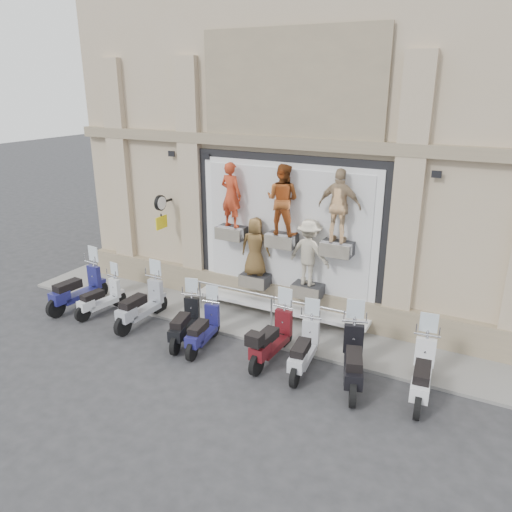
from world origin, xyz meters
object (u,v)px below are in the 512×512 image
at_px(scooter_a, 76,281).
at_px(scooter_f, 272,329).
at_px(guard_rail, 271,312).
at_px(scooter_d, 184,315).
at_px(scooter_i, 424,363).
at_px(clock_sign_bracket, 161,208).
at_px(scooter_c, 141,296).
at_px(scooter_b, 100,291).
at_px(scooter_h, 354,349).
at_px(scooter_g, 304,340).
at_px(scooter_e, 203,321).

relative_size(scooter_a, scooter_f, 1.05).
bearing_deg(scooter_f, scooter_a, -177.95).
bearing_deg(scooter_f, guard_rail, 118.54).
relative_size(scooter_d, scooter_i, 0.91).
xyz_separation_m(clock_sign_bracket, scooter_a, (-1.69, -1.98, -1.94)).
bearing_deg(scooter_c, clock_sign_bracket, 110.15).
relative_size(guard_rail, scooter_b, 2.93).
relative_size(clock_sign_bracket, scooter_h, 0.48).
height_order(clock_sign_bracket, scooter_a, clock_sign_bracket).
distance_m(scooter_b, scooter_g, 6.31).
relative_size(scooter_b, scooter_h, 0.81).
bearing_deg(guard_rail, scooter_d, -133.20).
bearing_deg(scooter_c, scooter_h, -0.22).
bearing_deg(scooter_i, scooter_e, 177.82).
distance_m(scooter_d, scooter_e, 0.60).
height_order(guard_rail, scooter_c, scooter_c).
bearing_deg(scooter_d, scooter_c, 156.85).
relative_size(scooter_b, scooter_e, 0.96).
height_order(clock_sign_bracket, scooter_i, clock_sign_bracket).
bearing_deg(clock_sign_bracket, scooter_b, -112.17).
xyz_separation_m(guard_rail, scooter_c, (-3.23, -1.48, 0.37)).
distance_m(scooter_b, scooter_i, 8.90).
height_order(scooter_a, scooter_g, scooter_a).
xyz_separation_m(scooter_c, scooter_d, (1.61, -0.25, -0.08)).
distance_m(guard_rail, scooter_a, 5.81).
height_order(scooter_e, scooter_i, scooter_i).
bearing_deg(scooter_g, clock_sign_bracket, 152.70).
xyz_separation_m(scooter_c, scooter_i, (7.42, 0.05, -0.01)).
relative_size(scooter_c, scooter_e, 1.15).
bearing_deg(scooter_a, scooter_b, 6.15).
height_order(scooter_c, scooter_d, scooter_c).
bearing_deg(scooter_a, guard_rail, 21.08).
bearing_deg(scooter_g, scooter_b, 172.44).
bearing_deg(scooter_i, scooter_d, 176.95).
height_order(scooter_d, scooter_h, scooter_h).
height_order(scooter_d, scooter_f, scooter_f).
relative_size(scooter_c, scooter_d, 1.11).
height_order(clock_sign_bracket, scooter_g, clock_sign_bracket).
bearing_deg(scooter_h, scooter_b, 161.37).
bearing_deg(scooter_b, scooter_c, 9.80).
distance_m(guard_rail, scooter_h, 3.24).
bearing_deg(scooter_f, scooter_d, -173.01).
bearing_deg(scooter_b, scooter_h, 7.86).
distance_m(scooter_b, scooter_c, 1.48).
bearing_deg(scooter_a, scooter_e, 2.63).
relative_size(scooter_e, scooter_g, 0.94).
relative_size(scooter_h, scooter_i, 1.05).
relative_size(scooter_a, scooter_g, 1.11).
bearing_deg(scooter_e, scooter_c, 164.69).
xyz_separation_m(guard_rail, scooter_f, (0.76, -1.53, 0.35)).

